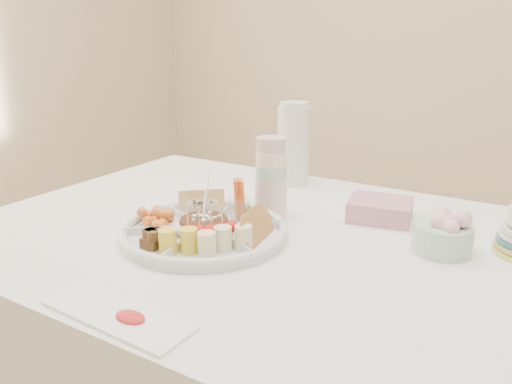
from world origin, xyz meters
The scene contains 15 objects.
wall_back centered at (0.00, 2.00, 1.35)m, with size 4.00×0.02×2.70m, color beige.
dining_table centered at (0.00, 0.00, 0.38)m, with size 1.52×1.02×0.76m, color white.
party_tray centered at (-0.15, -0.10, 0.78)m, with size 0.38×0.38×0.04m, color silver.
bean_dip centered at (-0.15, -0.10, 0.79)m, with size 0.11×0.11×0.04m, color black.
tortillas centered at (-0.02, -0.08, 0.80)m, with size 0.10×0.10×0.06m, color olive, non-canonical shape.
carrot_cucumber centered at (-0.11, 0.02, 0.82)m, with size 0.11×0.11×0.10m, color orange, non-canonical shape.
pita_raisins centered at (-0.23, 0.00, 0.80)m, with size 0.11×0.11×0.06m, color tan, non-canonical shape.
cherries centered at (-0.28, -0.12, 0.79)m, with size 0.11×0.11×0.05m, color orange, non-canonical shape.
granola_chunks centered at (-0.20, -0.22, 0.79)m, with size 0.10×0.10×0.04m, color #3F2A0F, non-canonical shape.
banana_tomato centered at (-0.07, -0.20, 0.82)m, with size 0.12×0.12×0.10m, color #E9DE5D, non-canonical shape.
cup_stack centered at (-0.09, 0.11, 0.87)m, with size 0.08×0.08×0.23m, color #B2BDB0.
thermos centered at (-0.18, 0.40, 0.89)m, with size 0.10×0.10×0.26m, color silver.
flower_bowl centered at (0.34, 0.10, 0.81)m, with size 0.13×0.13×0.09m, color silver.
napkin_stack centered at (0.16, 0.23, 0.78)m, with size 0.15×0.13×0.05m, color #BF7F92.
placemat centered at (-0.07, -0.45, 0.76)m, with size 0.28×0.09×0.01m, color silver.
Camera 1 is at (0.51, -0.96, 1.21)m, focal length 35.00 mm.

